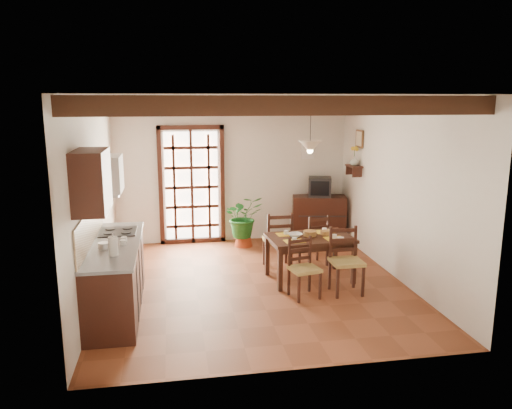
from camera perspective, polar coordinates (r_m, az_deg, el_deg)
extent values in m
plane|color=brown|center=(7.68, -0.23, -9.06)|extent=(5.00, 5.00, 0.00)
cube|color=silver|center=(9.74, -2.70, 3.93)|extent=(4.50, 0.02, 2.80)
cube|color=silver|center=(4.92, 4.64, -4.06)|extent=(4.50, 0.02, 2.80)
cube|color=silver|center=(7.28, -17.99, 0.63)|extent=(0.02, 5.00, 2.80)
cube|color=silver|center=(7.98, 15.91, 1.72)|extent=(0.02, 5.00, 2.80)
cube|color=white|center=(7.17, -0.25, 12.31)|extent=(4.50, 5.00, 0.02)
cube|color=black|center=(5.12, 3.75, 11.22)|extent=(4.50, 0.14, 0.20)
cube|color=black|center=(5.94, 1.82, 11.33)|extent=(4.50, 0.14, 0.20)
cube|color=black|center=(6.76, 0.36, 11.40)|extent=(4.50, 0.14, 0.20)
cube|color=black|center=(7.59, -0.79, 11.46)|extent=(4.50, 0.14, 0.20)
cube|color=black|center=(8.42, -1.70, 11.50)|extent=(4.50, 0.14, 0.20)
cube|color=black|center=(9.25, -2.46, 11.53)|extent=(4.50, 0.14, 0.20)
cube|color=white|center=(9.71, -7.36, 2.03)|extent=(1.01, 0.02, 2.11)
cube|color=black|center=(9.54, -7.53, 8.74)|extent=(1.26, 0.10, 0.08)
cube|color=black|center=(9.66, -10.85, 1.86)|extent=(0.08, 0.10, 2.28)
cube|color=black|center=(9.71, -3.86, 2.09)|extent=(0.08, 0.10, 2.28)
cube|color=black|center=(9.64, -7.34, 1.96)|extent=(1.01, 0.03, 2.02)
cube|color=black|center=(6.91, -15.67, -8.06)|extent=(0.60, 2.20, 0.88)
cube|color=slate|center=(6.77, -15.89, -4.40)|extent=(0.64, 2.25, 0.04)
cube|color=tan|center=(6.75, -18.40, -2.59)|extent=(0.02, 2.20, 0.50)
cube|color=black|center=(5.91, -18.29, 2.55)|extent=(0.35, 0.80, 0.70)
cube|color=white|center=(7.15, -16.63, 3.37)|extent=(0.38, 0.60, 0.50)
cube|color=silver|center=(7.19, -16.50, 1.24)|extent=(0.32, 0.55, 0.04)
cube|color=black|center=(7.30, -15.47, -3.01)|extent=(0.50, 0.55, 0.02)
cylinder|color=white|center=(6.21, -16.00, -4.64)|extent=(0.11, 0.11, 0.24)
cylinder|color=silver|center=(6.53, -17.01, -4.61)|extent=(0.14, 0.14, 0.10)
cube|color=#321910|center=(7.71, 6.17, -3.82)|extent=(1.33, 0.91, 0.05)
cube|color=#321910|center=(7.73, 6.16, -4.30)|extent=(1.20, 0.82, 0.09)
cube|color=#321910|center=(8.34, 9.04, -5.17)|extent=(0.07, 0.07, 0.65)
cube|color=#321910|center=(7.96, 1.28, -5.84)|extent=(0.07, 0.07, 0.65)
cube|color=#321910|center=(7.72, 11.11, -6.64)|extent=(0.07, 0.07, 0.65)
cube|color=#321910|center=(7.32, 2.78, -7.47)|extent=(0.07, 0.07, 0.65)
cube|color=#A58A46|center=(7.09, 5.57, -7.37)|extent=(0.46, 0.45, 0.05)
cube|color=black|center=(7.16, 5.02, -5.38)|extent=(0.39, 0.12, 0.42)
cube|color=black|center=(7.16, 5.54, -8.94)|extent=(0.44, 0.42, 0.42)
cube|color=#A58A46|center=(7.31, 10.31, -6.47)|extent=(0.44, 0.42, 0.05)
cube|color=black|center=(7.39, 9.90, -4.27)|extent=(0.44, 0.04, 0.48)
cube|color=black|center=(7.38, 10.25, -8.20)|extent=(0.42, 0.40, 0.47)
cube|color=#A58A46|center=(8.27, 2.47, -4.05)|extent=(0.45, 0.43, 0.05)
cube|color=black|center=(8.04, 2.77, -2.72)|extent=(0.45, 0.04, 0.49)
cube|color=black|center=(8.34, 2.46, -5.62)|extent=(0.43, 0.41, 0.48)
cube|color=#A58A46|center=(8.48, 6.60, -4.02)|extent=(0.48, 0.47, 0.05)
cube|color=black|center=(8.29, 7.19, -2.83)|extent=(0.40, 0.13, 0.44)
cube|color=black|center=(8.55, 6.56, -5.41)|extent=(0.46, 0.44, 0.43)
cube|color=gold|center=(7.46, 4.23, -4.63)|extent=(0.29, 0.22, 0.01)
cube|color=gold|center=(7.63, 8.88, -4.35)|extent=(0.29, 0.22, 0.01)
cube|color=gold|center=(7.83, 3.52, -3.81)|extent=(0.29, 0.22, 0.01)
cube|color=gold|center=(8.00, 7.97, -3.57)|extent=(0.29, 0.22, 0.01)
cylinder|color=olive|center=(7.71, 6.17, -3.75)|extent=(0.20, 0.20, 0.08)
imported|color=white|center=(7.67, 4.47, -3.49)|extent=(0.26, 0.26, 0.05)
cube|color=black|center=(10.01, 7.19, -1.53)|extent=(1.11, 0.66, 0.88)
cube|color=black|center=(9.88, 7.29, 2.04)|extent=(0.53, 0.50, 0.38)
cube|color=black|center=(9.69, 7.63, 1.84)|extent=(0.35, 0.12, 0.28)
cube|color=white|center=(9.98, 5.93, 6.09)|extent=(0.25, 0.03, 0.32)
cone|color=maroon|center=(9.56, -1.44, -4.12)|extent=(0.35, 0.35, 0.22)
imported|color=#144C19|center=(9.44, -1.45, -1.44)|extent=(2.10, 1.88, 2.09)
cube|color=black|center=(9.37, 11.14, 4.33)|extent=(0.20, 0.42, 0.03)
cube|color=black|center=(9.22, 11.49, 3.63)|extent=(0.18, 0.03, 0.18)
cube|color=black|center=(9.54, 10.76, 3.93)|extent=(0.18, 0.03, 0.18)
imported|color=#B2BFB2|center=(9.36, 11.16, 4.93)|extent=(0.15, 0.15, 0.15)
sphere|color=gold|center=(9.34, 11.22, 6.21)|extent=(0.14, 0.14, 0.14)
cylinder|color=#144C19|center=(9.35, 11.18, 5.30)|extent=(0.01, 0.01, 0.28)
cube|color=brown|center=(9.35, 11.75, 7.37)|extent=(0.03, 0.32, 0.32)
cube|color=#C3B292|center=(9.34, 11.67, 7.37)|extent=(0.01, 0.26, 0.26)
cylinder|color=black|center=(7.53, 6.27, 9.56)|extent=(0.01, 0.01, 0.70)
cone|color=beige|center=(7.55, 6.20, 6.75)|extent=(0.36, 0.36, 0.14)
sphere|color=#FFD88C|center=(7.56, 6.19, 6.15)|extent=(0.09, 0.09, 0.09)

